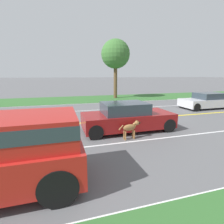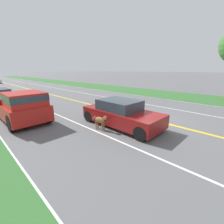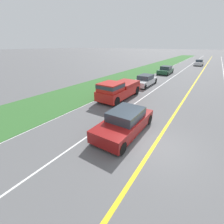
# 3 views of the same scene
# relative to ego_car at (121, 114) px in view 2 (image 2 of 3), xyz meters

# --- Properties ---
(ground_plane) EXTENTS (400.00, 400.00, 0.00)m
(ground_plane) POSITION_rel_ego_car_xyz_m (-1.97, 0.28, -0.65)
(ground_plane) COLOR #5B5B5E
(centre_divider_line) EXTENTS (0.18, 160.00, 0.01)m
(centre_divider_line) POSITION_rel_ego_car_xyz_m (-1.97, 0.28, -0.65)
(centre_divider_line) COLOR yellow
(centre_divider_line) RESTS_ON ground
(lane_edge_line_right) EXTENTS (0.14, 160.00, 0.01)m
(lane_edge_line_right) POSITION_rel_ego_car_xyz_m (5.03, 0.28, -0.65)
(lane_edge_line_right) COLOR white
(lane_edge_line_right) RESTS_ON ground
(lane_edge_line_left) EXTENTS (0.14, 160.00, 0.01)m
(lane_edge_line_left) POSITION_rel_ego_car_xyz_m (-8.97, 0.28, -0.65)
(lane_edge_line_left) COLOR white
(lane_edge_line_left) RESTS_ON ground
(lane_dash_same_dir) EXTENTS (0.10, 160.00, 0.01)m
(lane_dash_same_dir) POSITION_rel_ego_car_xyz_m (1.53, 0.28, -0.65)
(lane_dash_same_dir) COLOR white
(lane_dash_same_dir) RESTS_ON ground
(lane_dash_oncoming) EXTENTS (0.10, 160.00, 0.01)m
(lane_dash_oncoming) POSITION_rel_ego_car_xyz_m (-5.47, 0.28, -0.65)
(lane_dash_oncoming) COLOR white
(lane_dash_oncoming) RESTS_ON ground
(grass_verge_left) EXTENTS (6.00, 160.00, 0.03)m
(grass_verge_left) POSITION_rel_ego_car_xyz_m (-11.97, 0.28, -0.64)
(grass_verge_left) COLOR #33662D
(grass_verge_left) RESTS_ON ground
(ego_car) EXTENTS (1.93, 4.43, 1.40)m
(ego_car) POSITION_rel_ego_car_xyz_m (0.00, 0.00, 0.00)
(ego_car) COLOR maroon
(ego_car) RESTS_ON ground
(dog) EXTENTS (0.28, 1.06, 0.81)m
(dog) POSITION_rel_ego_car_xyz_m (1.21, -0.29, -0.14)
(dog) COLOR olive
(dog) RESTS_ON ground
(pickup_truck) EXTENTS (2.06, 5.29, 1.80)m
(pickup_truck) POSITION_rel_ego_car_xyz_m (3.52, -5.06, 0.27)
(pickup_truck) COLOR red
(pickup_truck) RESTS_ON ground
(car_trailing_near) EXTENTS (1.80, 4.65, 1.30)m
(car_trailing_near) POSITION_rel_ego_car_xyz_m (3.38, -11.53, -0.04)
(car_trailing_near) COLOR silver
(car_trailing_near) RESTS_ON ground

